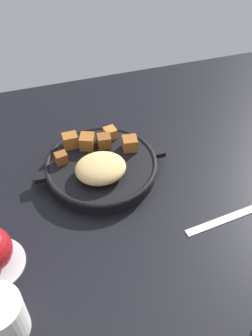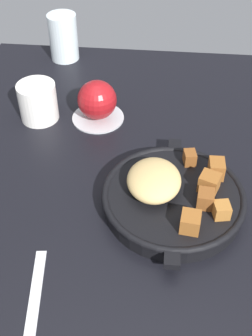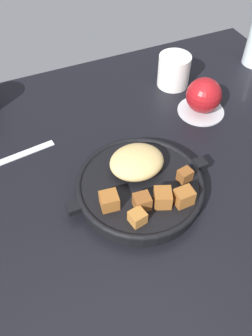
{
  "view_description": "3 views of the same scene",
  "coord_description": "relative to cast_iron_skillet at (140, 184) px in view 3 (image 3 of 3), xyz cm",
  "views": [
    {
      "loc": [
        13.38,
        53.39,
        61.62
      ],
      "look_at": [
        -2.58,
        0.17,
        5.35
      ],
      "focal_mm": 42.0,
      "sensor_mm": 36.0,
      "label": 1
    },
    {
      "loc": [
        -49.46,
        -1.8,
        56.24
      ],
      "look_at": [
        3.69,
        3.36,
        6.18
      ],
      "focal_mm": 46.86,
      "sensor_mm": 36.0,
      "label": 2
    },
    {
      "loc": [
        -17.63,
        -41.86,
        54.65
      ],
      "look_at": [
        0.38,
        -0.76,
        3.54
      ],
      "focal_mm": 37.92,
      "sensor_mm": 36.0,
      "label": 3
    }
  ],
  "objects": [
    {
      "name": "ceramic_mug_white",
      "position": [
        22.67,
        28.41,
        1.55
      ],
      "size": [
        7.97,
        7.97,
        8.09
      ],
      "primitive_type": "cylinder",
      "color": "silver",
      "rests_on": "ground_plane"
    },
    {
      "name": "ground_plane",
      "position": [
        -1.54,
        4.67,
        -3.69
      ],
      "size": [
        112.05,
        84.73,
        2.4
      ],
      "primitive_type": "cube",
      "color": "black"
    },
    {
      "name": "saucer_plate",
      "position": [
        23.64,
        16.11,
        -2.19
      ],
      "size": [
        11.06,
        11.06,
        0.6
      ],
      "primitive_type": "cylinder",
      "color": "#B7BABF",
      "rests_on": "ground_plane"
    },
    {
      "name": "butter_knife",
      "position": [
        -20.59,
        18.84,
        -2.31
      ],
      "size": [
        18.25,
        3.76,
        0.36
      ],
      "primitive_type": "cube",
      "rotation": [
        0.0,
        0.0,
        0.12
      ],
      "color": "silver",
      "rests_on": "ground_plane"
    },
    {
      "name": "cast_iron_skillet",
      "position": [
        0.0,
        0.0,
        0.0
      ],
      "size": [
        28.55,
        24.22,
        7.16
      ],
      "color": "black",
      "rests_on": "ground_plane"
    },
    {
      "name": "red_apple",
      "position": [
        23.64,
        16.11,
        2.19
      ],
      "size": [
        8.17,
        8.17,
        8.17
      ],
      "primitive_type": "sphere",
      "color": "maroon",
      "rests_on": "saucer_plate"
    }
  ]
}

